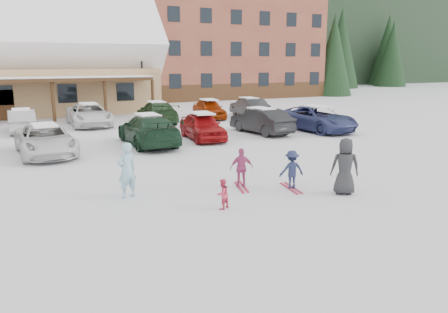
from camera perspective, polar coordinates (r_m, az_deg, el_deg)
name	(u,v)px	position (r m, az deg, el deg)	size (l,w,h in m)	color
ground	(229,193)	(14.16, 0.64, -4.85)	(160.00, 160.00, 0.00)	silver
alpine_hotel	(197,23)	(54.26, -3.59, 17.00)	(31.48, 14.01, 21.48)	brown
lamp_post	(142,66)	(37.99, -10.68, 11.49)	(0.50, 0.25, 6.73)	black
conifer_1	(334,44)	(56.98, 14.17, 14.04)	(4.84, 4.84, 11.22)	black
conifer_3	(117,54)	(57.42, -13.74, 12.91)	(3.96, 3.96, 9.18)	black
conifer_4	(296,46)	(70.59, 9.36, 14.07)	(5.06, 5.06, 11.73)	black
adult_skier	(127,170)	(13.87, -12.58, -1.76)	(0.64, 0.42, 1.76)	#88B4C5
toddler_red	(222,194)	(12.60, -0.22, -4.92)	(0.43, 0.34, 0.89)	#D53855
child_navy	(292,170)	(14.71, 8.83, -1.71)	(0.84, 0.48, 1.30)	#1C2241
skis_child_navy	(291,188)	(14.88, 8.75, -4.09)	(0.20, 1.40, 0.03)	#A21734
child_magenta	(242,168)	(14.67, 2.31, -1.51)	(0.79, 0.33, 1.35)	#AC386C
skis_child_magenta	(241,187)	(14.84, 2.29, -3.99)	(0.20, 1.40, 0.03)	#A21734
bystander_dark	(345,166)	(14.40, 15.53, -1.25)	(0.89, 0.58, 1.83)	#262729
parked_car_2	(46,140)	(21.36, -22.28, 2.01)	(2.32, 5.02, 1.40)	silver
parked_car_3	(148,130)	(22.51, -9.85, 3.45)	(2.19, 5.39, 1.57)	#15301E
parked_car_4	(202,126)	(23.84, -2.84, 3.97)	(1.71, 4.26, 1.45)	#9D1012
parked_car_5	(261,121)	(25.95, 4.89, 4.66)	(1.58, 4.52, 1.49)	black
parked_car_6	(317,119)	(27.43, 11.99, 4.87)	(2.50, 5.41, 1.50)	navy
parked_car_9	(22,121)	(28.92, -24.88, 4.24)	(1.46, 4.19, 1.38)	#A6A6AB
parked_car_10	(89,115)	(30.27, -17.21, 5.24)	(2.46, 5.33, 1.48)	white
parked_car_11	(157,112)	(30.68, -8.73, 5.73)	(2.06, 5.06, 1.47)	#203C1E
parked_car_12	(209,109)	(32.74, -1.95, 6.22)	(1.68, 4.17, 1.42)	#9B2E07
parked_car_13	(249,107)	(33.92, 3.29, 6.45)	(1.53, 4.39, 1.45)	black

